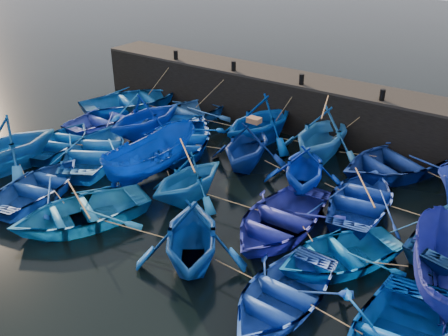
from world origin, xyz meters
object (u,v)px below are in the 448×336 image
Objects in this scene: boat_0 at (133,100)px; boat_13 at (61,141)px; boat_20 at (4,145)px; wooden_crate at (254,120)px; boat_8 at (181,139)px.

boat_13 is at bearing 124.98° from boat_0.
wooden_crate is at bearing 44.09° from boat_20.
boat_0 is 5.95m from boat_13.
boat_8 is 5.67m from boat_13.
boat_20 is 8.34× the size of wooden_crate.
boat_13 is 0.92× the size of boat_20.
wooden_crate reaches higher than boat_8.
boat_20 reaches higher than wooden_crate.
boat_20 is at bearing 120.85° from boat_0.
boat_13 is 7.69× the size of wooden_crate.
wooden_crate is at bearing -174.76° from boat_13.
boat_8 is at bearing 58.16° from boat_20.
boat_20 is (-4.78, -5.92, 0.63)m from boat_8.
boat_13 is 9.33m from wooden_crate.
boat_20 reaches higher than boat_8.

